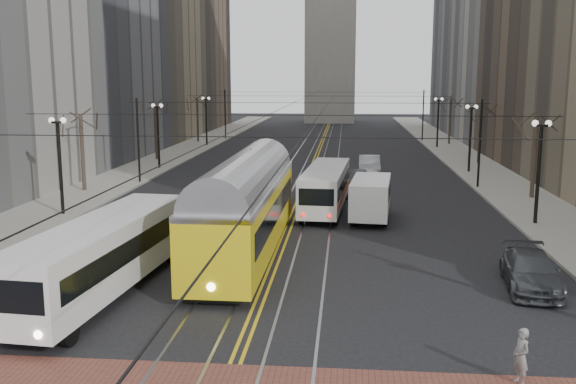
% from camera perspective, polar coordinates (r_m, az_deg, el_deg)
% --- Properties ---
extents(ground, '(260.00, 260.00, 0.00)m').
position_cam_1_polar(ground, '(20.09, -4.24, -13.84)').
color(ground, black).
rests_on(ground, ground).
extents(sidewalk_left, '(5.00, 140.00, 0.15)m').
position_cam_1_polar(sidewalk_left, '(66.14, -10.73, 2.94)').
color(sidewalk_left, gray).
rests_on(sidewalk_left, ground).
extents(sidewalk_right, '(5.00, 140.00, 0.15)m').
position_cam_1_polar(sidewalk_right, '(64.72, 15.77, 2.58)').
color(sidewalk_right, gray).
rests_on(sidewalk_right, ground).
extents(streetcar_rails, '(4.80, 130.00, 0.02)m').
position_cam_1_polar(streetcar_rails, '(63.70, 2.38, 2.78)').
color(streetcar_rails, gray).
rests_on(streetcar_rails, ground).
extents(centre_lines, '(0.42, 130.00, 0.01)m').
position_cam_1_polar(centre_lines, '(63.70, 2.38, 2.78)').
color(centre_lines, gold).
rests_on(centre_lines, ground).
extents(building_left_far, '(16.00, 20.00, 40.00)m').
position_cam_1_polar(building_left_far, '(108.60, -10.52, 16.24)').
color(building_left_far, brown).
rests_on(building_left_far, ground).
extents(lamp_posts, '(27.60, 57.20, 5.60)m').
position_cam_1_polar(lamp_posts, '(47.25, 1.41, 3.63)').
color(lamp_posts, black).
rests_on(lamp_posts, ground).
extents(street_trees, '(31.68, 53.28, 5.60)m').
position_cam_1_polar(street_trees, '(53.71, 1.88, 4.41)').
color(street_trees, '#382D23').
rests_on(street_trees, ground).
extents(trolley_wires, '(25.96, 120.00, 6.60)m').
position_cam_1_polar(trolley_wires, '(53.20, 1.86, 5.41)').
color(trolley_wires, black).
rests_on(trolley_wires, ground).
extents(transit_bus, '(3.38, 11.68, 2.88)m').
position_cam_1_polar(transit_bus, '(25.24, -16.12, -5.70)').
color(transit_bus, white).
rests_on(transit_bus, ground).
extents(streetcar, '(2.97, 15.36, 3.62)m').
position_cam_1_polar(streetcar, '(29.98, -3.74, -2.11)').
color(streetcar, yellow).
rests_on(streetcar, ground).
extents(rear_bus, '(2.92, 10.40, 2.68)m').
position_cam_1_polar(rear_bus, '(39.71, 3.37, 0.24)').
color(rear_bus, silver).
rests_on(rear_bus, ground).
extents(cargo_van, '(2.59, 5.64, 2.42)m').
position_cam_1_polar(cargo_van, '(37.30, 7.35, -0.68)').
color(cargo_van, white).
rests_on(cargo_van, ground).
extents(sedan_grey, '(1.94, 4.14, 1.37)m').
position_cam_1_polar(sedan_grey, '(48.76, 6.20, 1.27)').
color(sedan_grey, '#3C3F43').
rests_on(sedan_grey, ground).
extents(sedan_silver, '(1.81, 5.06, 1.66)m').
position_cam_1_polar(sedan_silver, '(54.43, 7.24, 2.32)').
color(sedan_silver, '#96989D').
rests_on(sedan_silver, ground).
extents(sedan_parked, '(2.47, 5.03, 1.41)m').
position_cam_1_polar(sedan_parked, '(26.95, 20.78, -6.59)').
color(sedan_parked, '#393C40').
rests_on(sedan_parked, ground).
extents(pedestrian_b, '(0.54, 0.66, 1.58)m').
position_cam_1_polar(pedestrian_b, '(18.77, 20.01, -13.58)').
color(pedestrian_b, gray).
rests_on(pedestrian_b, crosswalk_band).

